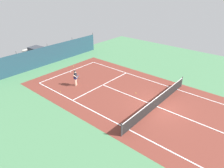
{
  "coord_description": "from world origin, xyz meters",
  "views": [
    {
      "loc": [
        -14.05,
        -6.81,
        9.83
      ],
      "look_at": [
        -0.57,
        4.65,
        0.9
      ],
      "focal_mm": 33.0,
      "sensor_mm": 36.0,
      "label": 1
    }
  ],
  "objects_px": {
    "tennis_ball_near_player": "(74,66)",
    "tennis_net": "(157,102)",
    "parked_car": "(37,53)",
    "tennis_ball_midcourt": "(136,93)",
    "tennis_player": "(75,77)",
    "tennis_ball_by_sideline": "(60,92)"
  },
  "relations": [
    {
      "from": "tennis_ball_near_player",
      "to": "tennis_net",
      "type": "bearing_deg",
      "value": -96.06
    },
    {
      "from": "tennis_net",
      "to": "parked_car",
      "type": "relative_size",
      "value": 2.3
    },
    {
      "from": "tennis_ball_near_player",
      "to": "parked_car",
      "type": "height_order",
      "value": "parked_car"
    },
    {
      "from": "tennis_ball_midcourt",
      "to": "parked_car",
      "type": "distance_m",
      "value": 16.12
    },
    {
      "from": "tennis_net",
      "to": "tennis_player",
      "type": "xyz_separation_m",
      "value": [
        -1.9,
        8.44,
        0.45
      ]
    },
    {
      "from": "tennis_net",
      "to": "tennis_ball_by_sideline",
      "type": "height_order",
      "value": "tennis_net"
    },
    {
      "from": "tennis_player",
      "to": "tennis_ball_near_player",
      "type": "bearing_deg",
      "value": -155.71
    },
    {
      "from": "tennis_player",
      "to": "tennis_ball_midcourt",
      "type": "bearing_deg",
      "value": 86.37
    },
    {
      "from": "tennis_ball_midcourt",
      "to": "tennis_ball_by_sideline",
      "type": "bearing_deg",
      "value": 128.57
    },
    {
      "from": "tennis_net",
      "to": "tennis_ball_midcourt",
      "type": "bearing_deg",
      "value": 74.58
    },
    {
      "from": "tennis_ball_midcourt",
      "to": "parked_car",
      "type": "xyz_separation_m",
      "value": [
        -0.71,
        16.09,
        0.81
      ]
    },
    {
      "from": "tennis_ball_near_player",
      "to": "tennis_ball_midcourt",
      "type": "bearing_deg",
      "value": -93.43
    },
    {
      "from": "tennis_ball_by_sideline",
      "to": "tennis_net",
      "type": "bearing_deg",
      "value": -65.54
    },
    {
      "from": "tennis_ball_midcourt",
      "to": "tennis_ball_near_player",
      "type": "bearing_deg",
      "value": 86.57
    },
    {
      "from": "tennis_ball_by_sideline",
      "to": "parked_car",
      "type": "height_order",
      "value": "parked_car"
    },
    {
      "from": "tennis_ball_near_player",
      "to": "parked_car",
      "type": "bearing_deg",
      "value": 102.1
    },
    {
      "from": "tennis_ball_near_player",
      "to": "parked_car",
      "type": "xyz_separation_m",
      "value": [
        -1.3,
        6.09,
        0.81
      ]
    },
    {
      "from": "tennis_ball_near_player",
      "to": "tennis_ball_by_sideline",
      "type": "xyz_separation_m",
      "value": [
        -5.23,
        -4.19,
        0.0
      ]
    },
    {
      "from": "tennis_net",
      "to": "tennis_ball_by_sideline",
      "type": "relative_size",
      "value": 153.33
    },
    {
      "from": "tennis_player",
      "to": "tennis_ball_midcourt",
      "type": "xyz_separation_m",
      "value": [
        2.65,
        -5.72,
        -0.93
      ]
    },
    {
      "from": "tennis_player",
      "to": "tennis_ball_midcourt",
      "type": "distance_m",
      "value": 6.37
    },
    {
      "from": "tennis_net",
      "to": "parked_car",
      "type": "height_order",
      "value": "parked_car"
    }
  ]
}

